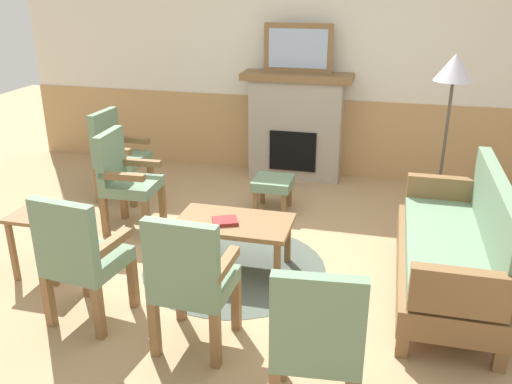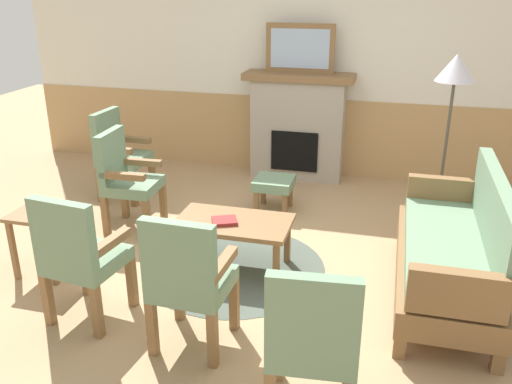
# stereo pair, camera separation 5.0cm
# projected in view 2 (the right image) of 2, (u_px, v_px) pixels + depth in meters

# --- Properties ---
(ground_plane) EXTENTS (14.00, 14.00, 0.00)m
(ground_plane) POSITION_uv_depth(u_px,v_px,m) (246.00, 265.00, 4.70)
(ground_plane) COLOR tan
(wall_back) EXTENTS (7.20, 0.14, 2.70)m
(wall_back) POSITION_uv_depth(u_px,v_px,m) (303.00, 67.00, 6.55)
(wall_back) COLOR silver
(wall_back) RESTS_ON ground_plane
(fireplace) EXTENTS (1.30, 0.44, 1.28)m
(fireplace) POSITION_uv_depth(u_px,v_px,m) (298.00, 125.00, 6.57)
(fireplace) COLOR #A39989
(fireplace) RESTS_ON ground_plane
(framed_picture) EXTENTS (0.80, 0.04, 0.56)m
(framed_picture) POSITION_uv_depth(u_px,v_px,m) (300.00, 48.00, 6.24)
(framed_picture) COLOR brown
(framed_picture) RESTS_ON fireplace
(couch) EXTENTS (0.70, 1.80, 0.98)m
(couch) POSITION_uv_depth(u_px,v_px,m) (453.00, 251.00, 4.11)
(couch) COLOR brown
(couch) RESTS_ON ground_plane
(coffee_table) EXTENTS (0.96, 0.56, 0.44)m
(coffee_table) POSITION_uv_depth(u_px,v_px,m) (233.00, 227.00, 4.53)
(coffee_table) COLOR brown
(coffee_table) RESTS_ON ground_plane
(round_rug) EXTENTS (1.56, 1.56, 0.01)m
(round_rug) POSITION_uv_depth(u_px,v_px,m) (234.00, 267.00, 4.67)
(round_rug) COLOR #4C564C
(round_rug) RESTS_ON ground_plane
(book_on_table) EXTENTS (0.25, 0.24, 0.03)m
(book_on_table) POSITION_uv_depth(u_px,v_px,m) (225.00, 221.00, 4.47)
(book_on_table) COLOR maroon
(book_on_table) RESTS_ON coffee_table
(footstool) EXTENTS (0.40, 0.40, 0.36)m
(footstool) POSITION_uv_depth(u_px,v_px,m) (274.00, 185.00, 5.71)
(footstool) COLOR brown
(footstool) RESTS_ON ground_plane
(armchair_near_fireplace) EXTENTS (0.50, 0.50, 0.98)m
(armchair_near_fireplace) POSITION_uv_depth(u_px,v_px,m) (125.00, 176.00, 5.22)
(armchair_near_fireplace) COLOR brown
(armchair_near_fireplace) RESTS_ON ground_plane
(armchair_by_window_left) EXTENTS (0.50, 0.50, 0.98)m
(armchair_by_window_left) POSITION_uv_depth(u_px,v_px,m) (118.00, 151.00, 5.99)
(armchair_by_window_left) COLOR brown
(armchair_by_window_left) RESTS_ON ground_plane
(armchair_front_left) EXTENTS (0.50, 0.50, 0.98)m
(armchair_front_left) POSITION_uv_depth(u_px,v_px,m) (188.00, 277.00, 3.47)
(armchair_front_left) COLOR brown
(armchair_front_left) RESTS_ON ground_plane
(armchair_front_center) EXTENTS (0.52, 0.52, 0.98)m
(armchair_front_center) POSITION_uv_depth(u_px,v_px,m) (313.00, 337.00, 2.89)
(armchair_front_center) COLOR brown
(armchair_front_center) RESTS_ON ground_plane
(armchair_corner_left) EXTENTS (0.53, 0.53, 0.98)m
(armchair_corner_left) POSITION_uv_depth(u_px,v_px,m) (79.00, 253.00, 3.76)
(armchair_corner_left) COLOR brown
(armchair_corner_left) RESTS_ON ground_plane
(side_table) EXTENTS (0.44, 0.44, 0.55)m
(side_table) POSITION_uv_depth(u_px,v_px,m) (43.00, 224.00, 4.46)
(side_table) COLOR brown
(side_table) RESTS_ON ground_plane
(floor_lamp_by_couch) EXTENTS (0.36, 0.36, 1.68)m
(floor_lamp_by_couch) POSITION_uv_depth(u_px,v_px,m) (455.00, 79.00, 4.98)
(floor_lamp_by_couch) COLOR #332D28
(floor_lamp_by_couch) RESTS_ON ground_plane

